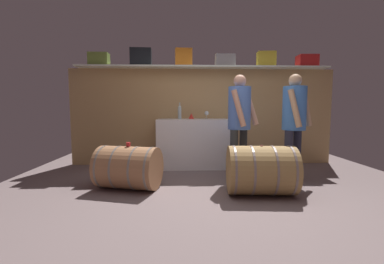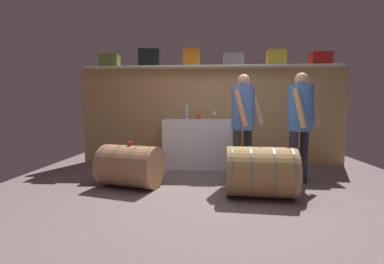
{
  "view_description": "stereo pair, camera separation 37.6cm",
  "coord_description": "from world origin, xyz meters",
  "px_view_note": "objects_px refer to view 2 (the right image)",
  "views": [
    {
      "loc": [
        -0.42,
        -3.23,
        1.19
      ],
      "look_at": [
        -0.29,
        0.51,
        0.83
      ],
      "focal_mm": 24.38,
      "sensor_mm": 36.0,
      "label": 1
    },
    {
      "loc": [
        -0.05,
        -3.23,
        1.19
      ],
      "look_at": [
        -0.29,
        0.51,
        0.83
      ],
      "focal_mm": 24.38,
      "sensor_mm": 36.0,
      "label": 2
    }
  ],
  "objects_px": {
    "work_cabinet": "(201,143)",
    "wine_barrel_far": "(260,172)",
    "toolcase_yellow": "(276,58)",
    "tasting_cup": "(130,143)",
    "toolcase_black": "(150,58)",
    "wine_barrel_near": "(130,166)",
    "toolcase_red": "(320,59)",
    "toolcase_olive": "(110,61)",
    "winemaker_pouring": "(243,116)",
    "visitor_tasting": "(301,117)",
    "toolcase_grey": "(233,60)",
    "toolcase_orange": "(191,58)",
    "wine_glass": "(214,113)",
    "red_funnel": "(199,116)",
    "wine_bottle_clear": "(187,112)"
  },
  "relations": [
    {
      "from": "tasting_cup",
      "to": "work_cabinet",
      "type": "bearing_deg",
      "value": 52.26
    },
    {
      "from": "toolcase_black",
      "to": "work_cabinet",
      "type": "bearing_deg",
      "value": -14.37
    },
    {
      "from": "toolcase_orange",
      "to": "wine_glass",
      "type": "relative_size",
      "value": 2.14
    },
    {
      "from": "wine_barrel_far",
      "to": "tasting_cup",
      "type": "bearing_deg",
      "value": 174.14
    },
    {
      "from": "tasting_cup",
      "to": "toolcase_grey",
      "type": "bearing_deg",
      "value": 42.75
    },
    {
      "from": "visitor_tasting",
      "to": "toolcase_yellow",
      "type": "bearing_deg",
      "value": -127.91
    },
    {
      "from": "wine_barrel_far",
      "to": "wine_bottle_clear",
      "type": "bearing_deg",
      "value": 128.15
    },
    {
      "from": "wine_glass",
      "to": "red_funnel",
      "type": "xyz_separation_m",
      "value": [
        -0.31,
        0.02,
        -0.05
      ]
    },
    {
      "from": "wine_glass",
      "to": "winemaker_pouring",
      "type": "height_order",
      "value": "winemaker_pouring"
    },
    {
      "from": "toolcase_grey",
      "to": "tasting_cup",
      "type": "xyz_separation_m",
      "value": [
        -1.64,
        -1.51,
        -1.46
      ]
    },
    {
      "from": "toolcase_yellow",
      "to": "wine_barrel_near",
      "type": "height_order",
      "value": "toolcase_yellow"
    },
    {
      "from": "toolcase_black",
      "to": "winemaker_pouring",
      "type": "height_order",
      "value": "toolcase_black"
    },
    {
      "from": "toolcase_black",
      "to": "toolcase_olive",
      "type": "bearing_deg",
      "value": 176.16
    },
    {
      "from": "winemaker_pouring",
      "to": "visitor_tasting",
      "type": "distance_m",
      "value": 0.85
    },
    {
      "from": "toolcase_red",
      "to": "red_funnel",
      "type": "xyz_separation_m",
      "value": [
        -2.34,
        -0.06,
        -1.1
      ]
    },
    {
      "from": "toolcase_grey",
      "to": "toolcase_olive",
      "type": "bearing_deg",
      "value": 178.79
    },
    {
      "from": "toolcase_olive",
      "to": "toolcase_yellow",
      "type": "height_order",
      "value": "toolcase_yellow"
    },
    {
      "from": "work_cabinet",
      "to": "wine_barrel_far",
      "type": "bearing_deg",
      "value": -63.27
    },
    {
      "from": "wine_barrel_near",
      "to": "toolcase_grey",
      "type": "bearing_deg",
      "value": 57.29
    },
    {
      "from": "tasting_cup",
      "to": "winemaker_pouring",
      "type": "bearing_deg",
      "value": 13.99
    },
    {
      "from": "tasting_cup",
      "to": "toolcase_black",
      "type": "bearing_deg",
      "value": 91.1
    },
    {
      "from": "toolcase_black",
      "to": "wine_glass",
      "type": "xyz_separation_m",
      "value": [
        1.3,
        -0.08,
        -1.1
      ]
    },
    {
      "from": "toolcase_black",
      "to": "wine_glass",
      "type": "relative_size",
      "value": 2.6
    },
    {
      "from": "toolcase_grey",
      "to": "toolcase_red",
      "type": "relative_size",
      "value": 1.04
    },
    {
      "from": "toolcase_yellow",
      "to": "tasting_cup",
      "type": "bearing_deg",
      "value": -144.46
    },
    {
      "from": "wine_bottle_clear",
      "to": "toolcase_yellow",
      "type": "bearing_deg",
      "value": 6.05
    },
    {
      "from": "toolcase_orange",
      "to": "work_cabinet",
      "type": "distance_m",
      "value": 1.71
    },
    {
      "from": "toolcase_red",
      "to": "red_funnel",
      "type": "relative_size",
      "value": 3.34
    },
    {
      "from": "toolcase_black",
      "to": "toolcase_orange",
      "type": "bearing_deg",
      "value": -3.84
    },
    {
      "from": "toolcase_black",
      "to": "wine_barrel_near",
      "type": "height_order",
      "value": "toolcase_black"
    },
    {
      "from": "toolcase_red",
      "to": "winemaker_pouring",
      "type": "distance_m",
      "value": 2.2
    },
    {
      "from": "wine_glass",
      "to": "tasting_cup",
      "type": "bearing_deg",
      "value": -131.41
    },
    {
      "from": "toolcase_olive",
      "to": "wine_barrel_far",
      "type": "bearing_deg",
      "value": -35.53
    },
    {
      "from": "toolcase_red",
      "to": "wine_barrel_far",
      "type": "relative_size",
      "value": 0.4
    },
    {
      "from": "toolcase_red",
      "to": "tasting_cup",
      "type": "relative_size",
      "value": 6.03
    },
    {
      "from": "toolcase_olive",
      "to": "wine_barrel_far",
      "type": "xyz_separation_m",
      "value": [
        2.7,
        -1.84,
        -1.78
      ]
    },
    {
      "from": "wine_barrel_far",
      "to": "visitor_tasting",
      "type": "xyz_separation_m",
      "value": [
        0.7,
        0.61,
        0.71
      ]
    },
    {
      "from": "tasting_cup",
      "to": "wine_barrel_near",
      "type": "bearing_deg",
      "value": -180.0
    },
    {
      "from": "toolcase_yellow",
      "to": "work_cabinet",
      "type": "relative_size",
      "value": 0.24
    },
    {
      "from": "red_funnel",
      "to": "wine_barrel_far",
      "type": "bearing_deg",
      "value": -63.51
    },
    {
      "from": "visitor_tasting",
      "to": "wine_bottle_clear",
      "type": "bearing_deg",
      "value": -71.63
    },
    {
      "from": "toolcase_olive",
      "to": "toolcase_red",
      "type": "distance_m",
      "value": 4.15
    },
    {
      "from": "toolcase_orange",
      "to": "toolcase_yellow",
      "type": "xyz_separation_m",
      "value": [
        1.66,
        0.0,
        -0.02
      ]
    },
    {
      "from": "toolcase_red",
      "to": "wine_barrel_far",
      "type": "distance_m",
      "value": 2.94
    },
    {
      "from": "toolcase_grey",
      "to": "toolcase_orange",
      "type": "bearing_deg",
      "value": 178.79
    },
    {
      "from": "work_cabinet",
      "to": "winemaker_pouring",
      "type": "bearing_deg",
      "value": -52.42
    },
    {
      "from": "work_cabinet",
      "to": "wine_barrel_near",
      "type": "relative_size",
      "value": 1.47
    },
    {
      "from": "toolcase_orange",
      "to": "toolcase_red",
      "type": "xyz_separation_m",
      "value": [
        2.49,
        0.0,
        -0.05
      ]
    },
    {
      "from": "visitor_tasting",
      "to": "toolcase_red",
      "type": "bearing_deg",
      "value": -163.2
    },
    {
      "from": "toolcase_black",
      "to": "toolcase_red",
      "type": "relative_size",
      "value": 1.09
    }
  ]
}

